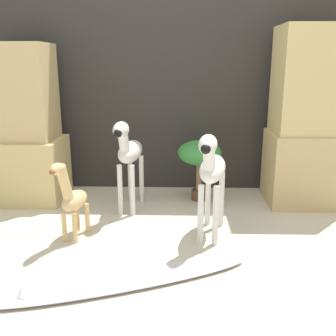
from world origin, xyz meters
TOP-DOWN VIEW (x-y plane):
  - ground_plane at (0.00, 0.00)m, footprint 14.00×14.00m
  - wall_back at (0.00, 1.32)m, footprint 6.40×0.08m
  - rock_pillar_left at (-1.13, 0.94)m, footprint 0.61×0.48m
  - rock_pillar_right at (1.13, 0.94)m, footprint 0.61×0.48m
  - zebra_right at (0.32, 0.25)m, footprint 0.25×0.57m
  - zebra_left at (-0.26, 0.72)m, footprint 0.21×0.57m
  - giraffe_figurine at (-0.56, 0.20)m, footprint 0.17×0.38m
  - potted_palm_front at (0.28, 0.96)m, footprint 0.35×0.35m
  - surfboard at (-0.17, -0.34)m, footprint 1.36×0.67m

SIDE VIEW (x-z plane):
  - ground_plane at x=0.00m, z-range 0.00..0.00m
  - surfboard at x=-0.17m, z-range -0.02..0.06m
  - giraffe_figurine at x=-0.56m, z-range 0.01..0.55m
  - potted_palm_front at x=0.28m, z-range 0.13..0.63m
  - zebra_right at x=0.32m, z-range 0.10..0.81m
  - zebra_left at x=-0.26m, z-range 0.10..0.81m
  - rock_pillar_left at x=-1.13m, z-range -0.05..1.19m
  - rock_pillar_right at x=1.13m, z-range -0.03..1.34m
  - wall_back at x=0.00m, z-range 0.00..2.20m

